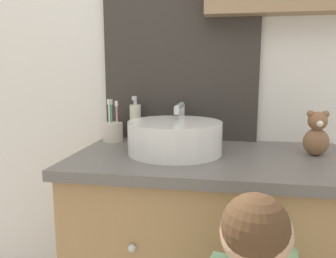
% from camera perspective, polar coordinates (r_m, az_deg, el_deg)
% --- Properties ---
extents(wall_back, '(3.20, 0.18, 2.50)m').
position_cam_1_polar(wall_back, '(1.48, 8.98, 15.89)').
color(wall_back, silver).
rests_on(wall_back, ground_plane).
extents(sink_basin, '(0.35, 0.40, 0.17)m').
position_cam_1_polar(sink_basin, '(1.22, 1.24, -1.31)').
color(sink_basin, white).
rests_on(sink_basin, vanity_counter).
extents(toothbrush_holder, '(0.09, 0.09, 0.18)m').
position_cam_1_polar(toothbrush_holder, '(1.45, -9.59, -0.34)').
color(toothbrush_holder, beige).
rests_on(toothbrush_holder, vanity_counter).
extents(soap_dispenser, '(0.05, 0.05, 0.20)m').
position_cam_1_polar(soap_dispenser, '(1.45, -5.68, 1.25)').
color(soap_dispenser, beige).
rests_on(soap_dispenser, vanity_counter).
extents(teddy_bear, '(0.09, 0.08, 0.16)m').
position_cam_1_polar(teddy_bear, '(1.29, 24.46, -0.86)').
color(teddy_bear, brown).
rests_on(teddy_bear, vanity_counter).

